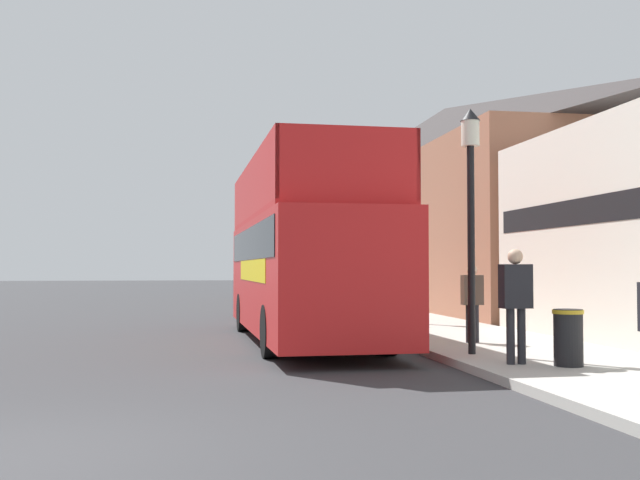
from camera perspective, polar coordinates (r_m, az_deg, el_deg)
The scene contains 10 objects.
ground_plane at distance 27.87m, azimuth -13.06°, elevation -5.47°, with size 144.00×144.00×0.00m, color #333335.
sidewalk at distance 25.55m, azimuth 4.05°, elevation -5.67°, with size 3.56×108.00×0.14m.
brick_terrace_rear at distance 32.99m, azimuth 9.53°, elevation 2.52°, with size 6.00×24.39×8.62m.
tour_bus at distance 16.80m, azimuth -1.27°, elevation -1.78°, with size 2.65×9.79×4.00m.
parked_car_ahead_of_bus at distance 25.00m, azimuth -2.53°, elevation -4.30°, with size 1.92×4.49×1.47m.
pedestrian_second at distance 12.15m, azimuth 14.68°, elevation -4.05°, with size 0.47×0.26×1.80m.
pedestrian_third at distance 15.44m, azimuth 11.52°, elevation -4.17°, with size 0.41×0.23×1.57m.
lamp_post_nearest at distance 13.49m, azimuth 11.41°, elevation 4.31°, with size 0.35×0.35×4.33m.
lamp_post_second at distance 21.82m, azimuth 2.90°, elevation 3.20°, with size 0.35×0.35×5.18m.
litter_bin at distance 12.17m, azimuth 18.39°, elevation -6.93°, with size 0.48×0.48×0.87m.
Camera 1 is at (1.64, -6.77, 1.65)m, focal length 42.00 mm.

